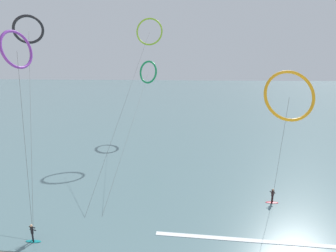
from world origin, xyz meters
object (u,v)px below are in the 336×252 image
at_px(surfer_teal, 32,234).
at_px(kite_charcoal, 29,30).
at_px(kite_emerald, 148,72).
at_px(kite_violet, 17,50).
at_px(kite_amber, 290,96).
at_px(kite_lime, 149,32).
at_px(surfer_crimson, 272,197).

height_order(surfer_teal, kite_charcoal, kite_charcoal).
bearing_deg(kite_emerald, kite_violet, -69.45).
xyz_separation_m(surfer_teal, kite_amber, (22.88, 6.58, 11.52)).
xyz_separation_m(surfer_teal, kite_lime, (5.84, 32.27, 19.93)).
relative_size(surfer_crimson, kite_emerald, 0.05).
relative_size(kite_amber, kite_charcoal, 0.62).
xyz_separation_m(kite_lime, kite_charcoal, (-16.94, -10.71, -0.64)).
height_order(kite_emerald, kite_lime, kite_lime).
relative_size(kite_amber, kite_emerald, 0.42).
height_order(kite_amber, kite_violet, kite_violet).
bearing_deg(surfer_teal, kite_lime, 129.96).
bearing_deg(kite_lime, kite_violet, -103.78).
bearing_deg(kite_emerald, kite_charcoal, -100.81).
height_order(surfer_teal, kite_violet, kite_violet).
xyz_separation_m(kite_violet, kite_lime, (8.76, 26.63, 4.21)).
bearing_deg(surfer_teal, kite_violet, 167.63).
distance_m(kite_amber, kite_charcoal, 37.95).
xyz_separation_m(surfer_crimson, kite_violet, (-25.84, -2.79, 15.72)).
distance_m(surfer_crimson, kite_charcoal, 41.25).
bearing_deg(surfer_teal, kite_emerald, 133.12).
xyz_separation_m(kite_violet, kite_charcoal, (-8.18, 15.92, 3.58)).
xyz_separation_m(kite_emerald, kite_violet, (-7.58, -31.82, 3.37)).
bearing_deg(kite_charcoal, kite_emerald, -174.12).
relative_size(surfer_teal, surfer_crimson, 1.00).
bearing_deg(surfer_crimson, surfer_teal, -30.63).
distance_m(surfer_crimson, kite_violet, 30.37).
bearing_deg(kite_charcoal, kite_amber, 116.86).
relative_size(surfer_teal, kite_amber, 0.12).
relative_size(kite_violet, kite_lime, 0.63).
height_order(surfer_crimson, kite_violet, kite_violet).
xyz_separation_m(kite_amber, kite_violet, (-25.81, -0.94, 4.20)).
bearing_deg(kite_amber, surfer_teal, -172.23).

